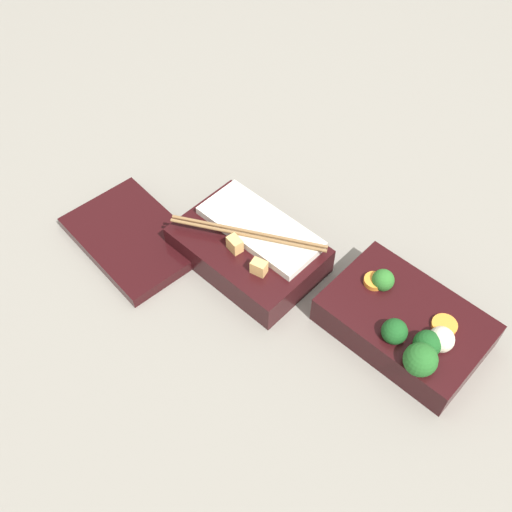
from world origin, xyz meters
The scene contains 4 objects.
ground_plane centered at (0.00, 0.00, 0.00)m, with size 3.00×3.00×0.00m, color gray.
bento_tray_vegetable centered at (-0.14, -0.02, 0.03)m, with size 0.21×0.14×0.08m.
bento_tray_rice centered at (0.10, 0.02, 0.03)m, with size 0.21×0.14×0.07m.
bento_lid centered at (0.26, 0.12, 0.01)m, with size 0.20×0.14×0.02m, color black.
Camera 1 is at (-0.28, 0.42, 0.70)m, focal length 42.00 mm.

